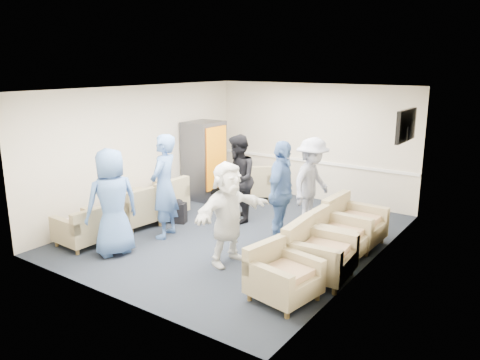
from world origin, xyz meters
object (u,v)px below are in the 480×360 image
Objects in this scene: armchair_left_far at (161,201)px; vending_machine at (204,160)px; person_front_left at (112,202)px; person_mid_right at (281,193)px; person_back_left at (238,179)px; person_front_right at (228,213)px; person_mid_left at (164,186)px; armchair_left_mid at (137,209)px; armchair_right_near at (281,277)px; armchair_right_far at (352,225)px; armchair_corner at (253,184)px; armchair_left_near at (83,229)px; person_back_right at (312,183)px; armchair_right_midnear at (316,255)px; armchair_right_midfar at (337,236)px.

armchair_left_far is 0.52× the size of vending_machine.
person_mid_right reaches higher than person_front_left.
person_back_left is 2.03m from person_front_right.
person_front_right is (1.65, -0.29, -0.13)m from person_mid_left.
armchair_left_mid is 1.03× the size of armchair_right_near.
armchair_right_near is 2.47m from armchair_right_far.
armchair_left_mid is 0.53× the size of person_front_left.
person_front_left reaches higher than person_front_right.
armchair_corner is 0.69× the size of person_front_left.
armchair_left_mid is at bearing -114.87° from person_mid_left.
person_front_right is (1.04, -1.74, -0.06)m from person_back_left.
armchair_left_near is 2.72m from person_front_right.
person_back_left is 1.47m from person_back_right.
armchair_right_midfar is (-0.10, 0.96, -0.02)m from armchair_right_midnear.
person_back_right is (1.34, 0.61, -0.01)m from person_back_left.
armchair_corner is (-3.04, 2.07, 0.02)m from armchair_right_midfar.
person_front_left is 1.02× the size of person_back_right.
armchair_right_far is at bearing -0.35° from armchair_right_midfar.
person_mid_right is 1.11× the size of person_front_right.
person_mid_right reaches higher than armchair_right_midnear.
armchair_right_far is 1.38m from person_mid_right.
person_back_right reaches higher than armchair_corner.
vending_machine is at bearing 60.11° from armchair_right_near.
armchair_right_far reaches higher than armchair_left_near.
armchair_corner is at bearing 30.24° from person_mid_right.
armchair_corner is at bearing 171.83° from armchair_left_near.
armchair_right_far is (-0.09, 1.59, 0.00)m from armchair_right_midnear.
person_front_right is at bearing 62.43° from person_mid_left.
person_mid_left is 1.58m from person_back_left.
armchair_left_mid is 3.94m from armchair_right_midfar.
person_mid_left is 1.03× the size of person_mid_right.
armchair_left_mid is at bearing 112.82° from armchair_right_far.
person_front_left is at bearing 103.95° from armchair_right_near.
person_mid_right reaches higher than person_back_left.
armchair_right_midfar reaches higher than armchair_right_near.
vending_machine reaches higher than person_back_left.
vending_machine is 1.01× the size of person_front_left.
person_front_left reaches higher than armchair_left_mid.
person_mid_left reaches higher than person_front_right.
armchair_right_far is (3.78, 0.91, -0.01)m from armchair_left_far.
person_back_right is (2.02, -0.99, 0.53)m from armchair_corner.
armchair_left_near is 4.10m from armchair_right_midnear.
armchair_right_midnear is (0.11, 0.87, 0.04)m from armchair_right_near.
person_mid_right is (2.79, 0.82, 0.58)m from armchair_left_mid.
armchair_right_midfar is 1.58m from person_back_right.
armchair_right_midnear reaches higher than armchair_right_near.
vending_machine is at bearing 70.13° from armchair_right_midfar.
armchair_right_far is 0.55× the size of person_front_right.
armchair_left_mid is 3.94m from armchair_right_midnear.
armchair_right_far is (3.85, 1.51, 0.02)m from armchair_left_mid.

